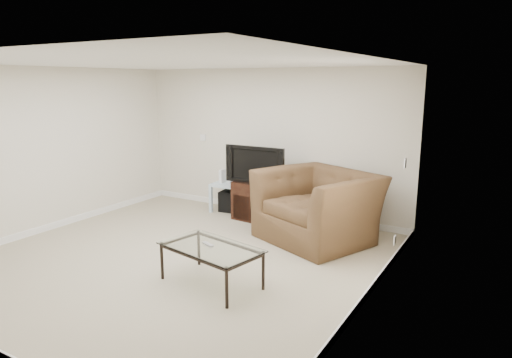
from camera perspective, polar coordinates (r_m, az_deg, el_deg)
The scene contains 18 objects.
floor at distance 6.17m, azimuth -9.82°, elevation -9.75°, with size 5.00×5.00×0.00m, color tan.
ceiling at distance 5.74m, azimuth -10.74°, elevation 14.12°, with size 5.00×5.00×0.00m, color white.
wall_back at distance 7.87m, azimuth 1.63°, elevation 4.60°, with size 5.00×0.02×2.50m, color silver.
wall_left at distance 7.67m, azimuth -24.67°, elevation 3.30°, with size 0.02×5.00×2.50m, color silver.
wall_right at distance 4.64m, azimuth 14.02°, elevation -1.07°, with size 0.02×5.00×2.50m, color silver.
plate_back at distance 8.61m, azimuth -6.64°, elevation 5.17°, with size 0.12×0.02×0.12m, color white.
plate_right_switch at distance 6.16m, azimuth 18.15°, elevation 1.90°, with size 0.02×0.09×0.13m, color white.
plate_right_outlet at distance 6.11m, azimuth 16.95°, elevation -7.32°, with size 0.02×0.08×0.12m, color white.
tv_stand at distance 7.64m, azimuth 0.34°, elevation -2.74°, with size 0.77×0.54×0.64m, color black, non-canonical shape.
dvd_player at distance 7.55m, azimuth 0.16°, elevation -1.24°, with size 0.46×0.32×0.06m, color black.
television at distance 7.47m, azimuth 0.21°, elevation 1.88°, with size 0.99×0.20×0.62m, color black.
side_table at distance 8.17m, azimuth -3.35°, elevation -2.24°, with size 0.53×0.53×0.51m, color #ACCAD2, non-canonical shape.
subwoofer at distance 8.19m, azimuth -3.07°, elevation -2.74°, with size 0.36×0.36×0.36m, color black.
game_console at distance 8.13m, azimuth -4.24°, elevation 0.38°, with size 0.05×0.17×0.24m, color white.
game_case at distance 8.04m, azimuth -3.06°, elevation 0.15°, with size 0.05×0.15×0.20m, color silver.
recliner at distance 6.63m, azimuth 7.75°, elevation -1.98°, with size 1.55×1.01×1.35m, color #50391E.
coffee_table at distance 5.31m, azimuth -5.62°, elevation -10.71°, with size 1.15×0.65×0.45m, color black, non-canonical shape.
remote at distance 5.27m, azimuth -6.04°, elevation -8.12°, with size 0.18×0.05×0.02m, color #B2B2B7.
Camera 1 is at (3.74, -4.35, 2.28)m, focal length 32.00 mm.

